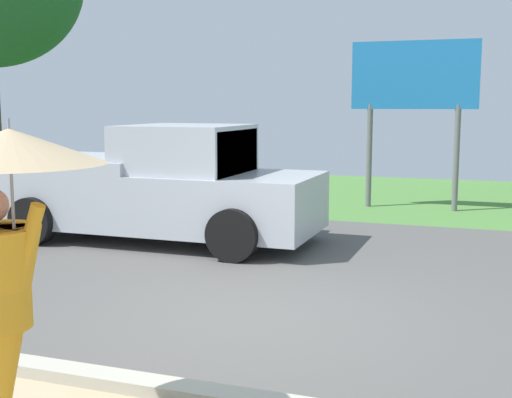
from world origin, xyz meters
The scene contains 4 objects.
ground_plane centered at (0.00, 2.95, -0.05)m, with size 40.00×22.00×0.20m.
monk_pedestrian centered at (-0.58, -3.05, 1.17)m, with size 1.17×1.17×2.13m.
pickup_truck centered at (-2.78, 3.27, 0.87)m, with size 5.20×2.28×1.88m.
roadside_billboard centered at (0.68, 8.01, 2.55)m, with size 2.60×0.12×3.50m.
Camera 1 is at (2.32, -6.38, 2.22)m, focal length 47.10 mm.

